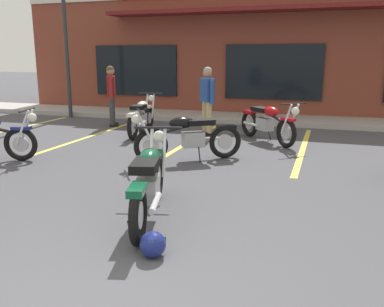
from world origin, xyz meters
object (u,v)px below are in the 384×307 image
(motorcycle_black_cruiser, at_px, (267,122))
(helmet_on_pavement, at_px, (153,244))
(motorcycle_red_sportbike, at_px, (142,116))
(person_in_black_shirt, at_px, (207,97))
(person_in_shorts_foreground, at_px, (111,92))
(motorcycle_silver_naked, at_px, (188,136))
(parking_lot_lamp_post, at_px, (62,15))
(motorcycle_foreground_classic, at_px, (149,181))

(motorcycle_black_cruiser, xyz_separation_m, helmet_on_pavement, (-0.23, -6.03, -0.33))
(motorcycle_red_sportbike, distance_m, person_in_black_shirt, 1.71)
(person_in_shorts_foreground, bearing_deg, motorcycle_red_sportbike, -34.69)
(motorcycle_silver_naked, xyz_separation_m, parking_lot_lamp_post, (-5.46, 4.19, 2.70))
(motorcycle_silver_naked, distance_m, parking_lot_lamp_post, 7.39)
(parking_lot_lamp_post, bearing_deg, person_in_black_shirt, -16.50)
(motorcycle_red_sportbike, xyz_separation_m, helmet_on_pavement, (2.89, -5.99, -0.33))
(parking_lot_lamp_post, bearing_deg, motorcycle_red_sportbike, -29.53)
(motorcycle_silver_naked, xyz_separation_m, helmet_on_pavement, (0.93, -3.79, -0.33))
(helmet_on_pavement, relative_size, parking_lot_lamp_post, 0.05)
(motorcycle_black_cruiser, xyz_separation_m, parking_lot_lamp_post, (-6.62, 1.94, 2.70))
(motorcycle_black_cruiser, bearing_deg, person_in_black_shirt, 164.07)
(motorcycle_red_sportbike, relative_size, motorcycle_silver_naked, 1.15)
(person_in_black_shirt, bearing_deg, motorcycle_red_sportbike, -162.87)
(motorcycle_silver_naked, distance_m, person_in_black_shirt, 2.76)
(person_in_shorts_foreground, xyz_separation_m, parking_lot_lamp_post, (-2.16, 1.06, 2.21))
(motorcycle_foreground_classic, bearing_deg, person_in_shorts_foreground, 122.29)
(motorcycle_foreground_classic, relative_size, person_in_black_shirt, 1.23)
(person_in_black_shirt, distance_m, person_in_shorts_foreground, 2.93)
(motorcycle_red_sportbike, height_order, person_in_shorts_foreground, person_in_shorts_foreground)
(motorcycle_black_cruiser, distance_m, person_in_shorts_foreground, 4.57)
(motorcycle_red_sportbike, relative_size, motorcycle_black_cruiser, 1.25)
(motorcycle_silver_naked, bearing_deg, motorcycle_red_sportbike, 131.74)
(motorcycle_red_sportbike, bearing_deg, helmet_on_pavement, -64.22)
(person_in_shorts_foreground, bearing_deg, motorcycle_foreground_classic, -57.71)
(motorcycle_red_sportbike, distance_m, person_in_shorts_foreground, 1.69)
(motorcycle_foreground_classic, xyz_separation_m, person_in_shorts_foreground, (-3.78, 5.98, 0.49))
(motorcycle_black_cruiser, bearing_deg, motorcycle_red_sportbike, -179.33)
(motorcycle_red_sportbike, xyz_separation_m, parking_lot_lamp_post, (-3.49, 1.98, 2.70))
(person_in_shorts_foreground, relative_size, helmet_on_pavement, 6.44)
(motorcycle_foreground_classic, height_order, motorcycle_red_sportbike, same)
(motorcycle_black_cruiser, height_order, motorcycle_silver_naked, same)
(parking_lot_lamp_post, bearing_deg, motorcycle_black_cruiser, -16.36)
(motorcycle_foreground_classic, bearing_deg, motorcycle_black_cruiser, 82.47)
(motorcycle_red_sportbike, distance_m, motorcycle_silver_naked, 2.96)
(person_in_black_shirt, distance_m, helmet_on_pavement, 6.66)
(motorcycle_red_sportbike, relative_size, person_in_black_shirt, 1.25)
(motorcycle_black_cruiser, bearing_deg, motorcycle_foreground_classic, -97.53)
(motorcycle_foreground_classic, xyz_separation_m, motorcycle_silver_naked, (-0.48, 2.85, 0.00))
(motorcycle_red_sportbike, bearing_deg, person_in_shorts_foreground, 145.31)
(motorcycle_foreground_classic, xyz_separation_m, motorcycle_black_cruiser, (0.67, 5.10, 0.00))
(helmet_on_pavement, bearing_deg, motorcycle_foreground_classic, 115.47)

